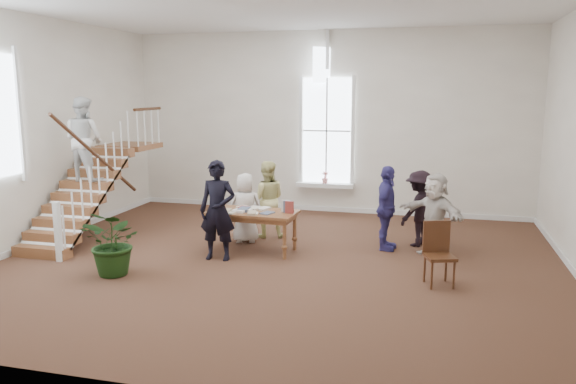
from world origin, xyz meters
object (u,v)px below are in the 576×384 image
(police_officer, at_px, (218,210))
(floor_plant, at_px, (115,242))
(elderly_woman, at_px, (245,208))
(woman_cluster_c, at_px, (435,215))
(woman_cluster_b, at_px, (419,208))
(library_table, at_px, (252,215))
(woman_cluster_a, at_px, (386,208))
(side_chair, at_px, (438,250))
(person_yellow, at_px, (267,199))

(police_officer, height_order, floor_plant, police_officer)
(elderly_woman, xyz_separation_m, woman_cluster_c, (3.70, -0.05, 0.08))
(elderly_woman, distance_m, woman_cluster_b, 3.46)
(police_officer, bearing_deg, floor_plant, -139.63)
(elderly_woman, height_order, woman_cluster_b, woman_cluster_b)
(library_table, relative_size, floor_plant, 1.53)
(library_table, distance_m, woman_cluster_c, 3.41)
(woman_cluster_a, height_order, woman_cluster_b, woman_cluster_a)
(woman_cluster_a, distance_m, side_chair, 2.03)
(floor_plant, distance_m, side_chair, 5.28)
(woman_cluster_a, bearing_deg, library_table, 113.69)
(person_yellow, bearing_deg, elderly_woman, 43.21)
(woman_cluster_c, bearing_deg, floor_plant, -113.68)
(person_yellow, xyz_separation_m, woman_cluster_c, (3.40, -0.55, -0.02))
(woman_cluster_a, bearing_deg, person_yellow, 88.72)
(woman_cluster_b, height_order, woman_cluster_c, woman_cluster_c)
(elderly_woman, distance_m, person_yellow, 0.59)
(elderly_woman, distance_m, floor_plant, 2.90)
(woman_cluster_b, bearing_deg, library_table, -34.75)
(library_table, height_order, elderly_woman, elderly_woman)
(woman_cluster_a, distance_m, woman_cluster_c, 0.92)
(floor_plant, bearing_deg, library_table, 47.40)
(woman_cluster_a, relative_size, woman_cluster_c, 1.04)
(library_table, bearing_deg, floor_plant, -129.64)
(woman_cluster_a, bearing_deg, woman_cluster_b, -46.51)
(woman_cluster_a, height_order, floor_plant, woman_cluster_a)
(library_table, xyz_separation_m, woman_cluster_b, (3.07, 1.21, 0.05))
(woman_cluster_c, bearing_deg, elderly_woman, -140.18)
(police_officer, bearing_deg, woman_cluster_b, 24.45)
(floor_plant, bearing_deg, person_yellow, 60.25)
(elderly_woman, bearing_deg, floor_plant, 45.40)
(library_table, distance_m, woman_cluster_a, 2.58)
(police_officer, height_order, woman_cluster_a, police_officer)
(elderly_woman, xyz_separation_m, woman_cluster_a, (2.80, 0.15, 0.11))
(woman_cluster_c, distance_m, floor_plant, 5.70)
(library_table, height_order, woman_cluster_b, woman_cluster_b)
(elderly_woman, bearing_deg, woman_cluster_c, 164.18)
(woman_cluster_a, xyz_separation_m, side_chair, (0.97, -1.76, -0.26))
(side_chair, bearing_deg, woman_cluster_b, 80.35)
(woman_cluster_a, xyz_separation_m, floor_plant, (-4.23, -2.68, -0.26))
(police_officer, height_order, woman_cluster_c, police_officer)
(library_table, distance_m, elderly_woman, 0.69)
(person_yellow, bearing_deg, floor_plant, 44.42)
(person_yellow, bearing_deg, police_officer, 61.30)
(library_table, distance_m, person_yellow, 1.11)
(police_officer, distance_m, side_chair, 3.90)
(woman_cluster_b, bearing_deg, woman_cluster_a, -19.37)
(library_table, distance_m, woman_cluster_b, 3.30)
(woman_cluster_c, bearing_deg, police_officer, -121.90)
(side_chair, bearing_deg, woman_cluster_a, 99.67)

